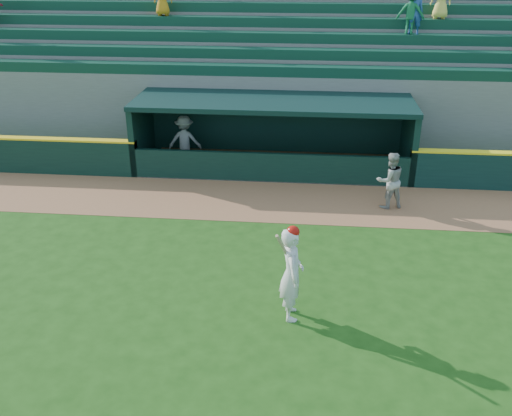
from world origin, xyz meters
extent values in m
plane|color=#1C4411|center=(0.00, 0.00, 0.00)|extent=(120.00, 120.00, 0.00)
cube|color=brown|center=(0.00, 4.90, 0.01)|extent=(40.00, 3.00, 0.01)
imported|color=#989893|center=(3.67, 4.83, 0.86)|extent=(1.00, 0.89, 1.72)
imported|color=#979893|center=(-3.13, 7.85, 0.89)|extent=(1.18, 0.72, 1.78)
cube|color=slate|center=(0.00, 7.70, 0.02)|extent=(9.00, 2.60, 0.04)
cube|color=black|center=(-4.60, 7.70, 1.15)|extent=(0.20, 2.60, 2.30)
cube|color=black|center=(4.60, 7.70, 1.15)|extent=(0.20, 2.60, 2.30)
cube|color=black|center=(0.00, 9.00, 1.15)|extent=(9.40, 0.20, 2.30)
cube|color=black|center=(0.00, 7.70, 2.38)|extent=(9.40, 2.80, 0.16)
cube|color=black|center=(0.00, 6.48, 0.50)|extent=(9.00, 0.16, 1.00)
cube|color=brown|center=(0.00, 8.50, 0.25)|extent=(8.40, 0.45, 0.10)
cube|color=slate|center=(0.00, 9.53, 1.46)|extent=(34.00, 0.85, 2.91)
cube|color=#0F3828|center=(0.00, 9.41, 3.09)|extent=(34.00, 0.60, 0.36)
cube|color=slate|center=(0.00, 10.38, 1.68)|extent=(34.00, 0.85, 3.36)
cube|color=#0F3828|center=(0.00, 10.26, 3.54)|extent=(34.00, 0.60, 0.36)
cube|color=slate|center=(0.00, 11.22, 1.91)|extent=(34.00, 0.85, 3.81)
cube|color=#0F3828|center=(0.00, 11.11, 3.99)|extent=(34.00, 0.60, 0.36)
cube|color=slate|center=(0.00, 12.07, 2.13)|extent=(34.00, 0.85, 4.26)
cube|color=#0F3828|center=(0.00, 11.96, 4.44)|extent=(34.00, 0.60, 0.36)
cube|color=slate|center=(0.00, 12.93, 2.35)|extent=(34.00, 0.85, 4.71)
cube|color=#0F3828|center=(0.00, 12.81, 4.89)|extent=(34.00, 0.60, 0.36)
cube|color=slate|center=(0.00, 13.78, 2.58)|extent=(34.00, 0.85, 5.16)
cube|color=slate|center=(0.00, 14.62, 2.80)|extent=(34.00, 0.85, 5.61)
cube|color=slate|center=(0.00, 15.20, 2.80)|extent=(34.50, 0.30, 5.61)
imported|color=#284D92|center=(4.89, 11.12, 4.95)|extent=(0.58, 0.39, 1.57)
imported|color=#166539|center=(4.74, 11.12, 4.95)|extent=(1.10, 0.76, 1.56)
imported|color=silver|center=(0.98, -0.96, 1.04)|extent=(0.60, 0.82, 2.07)
sphere|color=#B21109|center=(0.98, -0.96, 2.00)|extent=(0.27, 0.27, 0.27)
cylinder|color=tan|center=(0.80, -1.18, 1.77)|extent=(0.31, 0.45, 0.76)
camera|label=1|loc=(1.21, -11.05, 7.24)|focal=40.00mm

